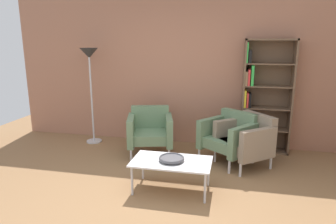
# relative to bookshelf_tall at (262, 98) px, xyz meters

# --- Properties ---
(ground_plane) EXTENTS (8.32, 8.32, 0.00)m
(ground_plane) POSITION_rel_bookshelf_tall_xyz_m (-1.39, -2.25, -0.93)
(ground_plane) COLOR olive
(brick_back_panel) EXTENTS (6.40, 0.12, 2.90)m
(brick_back_panel) POSITION_rel_bookshelf_tall_xyz_m (-1.39, 0.21, 0.52)
(brick_back_panel) COLOR #A87056
(brick_back_panel) RESTS_ON ground_plane
(bookshelf_tall) EXTENTS (0.80, 0.30, 1.90)m
(bookshelf_tall) POSITION_rel_bookshelf_tall_xyz_m (0.00, 0.00, 0.00)
(bookshelf_tall) COLOR brown
(bookshelf_tall) RESTS_ON ground_plane
(coffee_table_low) EXTENTS (1.00, 0.56, 0.40)m
(coffee_table_low) POSITION_rel_bookshelf_tall_xyz_m (-1.19, -1.74, -0.56)
(coffee_table_low) COLOR silver
(coffee_table_low) RESTS_ON ground_plane
(decorative_bowl) EXTENTS (0.32, 0.32, 0.05)m
(decorative_bowl) POSITION_rel_bookshelf_tall_xyz_m (-1.19, -1.74, -0.49)
(decorative_bowl) COLOR #4C4C51
(decorative_bowl) RESTS_ON coffee_table_low
(armchair_near_window) EXTENTS (0.95, 0.94, 0.78)m
(armchair_near_window) POSITION_rel_bookshelf_tall_xyz_m (-0.50, -0.61, -0.51)
(armchair_near_window) COLOR slate
(armchair_near_window) RESTS_ON ground_plane
(armchair_by_bookshelf) EXTENTS (0.86, 0.81, 0.78)m
(armchair_by_bookshelf) POSITION_rel_bookshelf_tall_xyz_m (-1.80, -0.56, -0.51)
(armchair_by_bookshelf) COLOR slate
(armchair_by_bookshelf) RESTS_ON ground_plane
(armchair_spare_guest) EXTENTS (0.94, 0.95, 0.78)m
(armchair_spare_guest) POSITION_rel_bookshelf_tall_xyz_m (-0.24, -0.69, -0.51)
(armchair_spare_guest) COLOR gray
(armchair_spare_guest) RESTS_ON ground_plane
(floor_lamp_torchiere) EXTENTS (0.32, 0.32, 1.74)m
(floor_lamp_torchiere) POSITION_rel_bookshelf_tall_xyz_m (-3.01, -0.20, 0.52)
(floor_lamp_torchiere) COLOR silver
(floor_lamp_torchiere) RESTS_ON ground_plane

